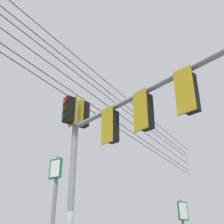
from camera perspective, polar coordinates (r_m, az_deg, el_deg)
The scene contains 2 objects.
signal_mast_assembly at distance 7.86m, azimuth -1.86°, elevation -4.50°, with size 3.75×5.35×6.23m.
overhead_wire_span at distance 10.73m, azimuth -3.65°, elevation 4.10°, with size 21.10×6.13×2.55m.
Camera 1 is at (6.90, 3.84, 1.77)m, focal length 44.17 mm.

